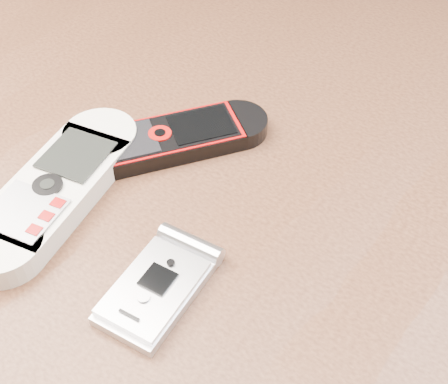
{
  "coord_description": "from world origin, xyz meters",
  "views": [
    {
      "loc": [
        0.19,
        -0.26,
        1.09
      ],
      "look_at": [
        0.01,
        0.0,
        0.76
      ],
      "focal_mm": 50.0,
      "sensor_mm": 36.0,
      "label": 1
    }
  ],
  "objects": [
    {
      "name": "table",
      "position": [
        0.0,
        0.0,
        0.64
      ],
      "size": [
        1.2,
        0.8,
        0.75
      ],
      "color": "black",
      "rests_on": "ground"
    },
    {
      "name": "nokia_white",
      "position": [
        -0.1,
        -0.07,
        0.76
      ],
      "size": [
        0.09,
        0.19,
        0.02
      ],
      "primitive_type": "cube",
      "rotation": [
        0.0,
        0.0,
        0.19
      ],
      "color": "white",
      "rests_on": "table"
    },
    {
      "name": "motorola_razr",
      "position": [
        0.02,
        -0.09,
        0.76
      ],
      "size": [
        0.06,
        0.1,
        0.01
      ],
      "primitive_type": "cube",
      "rotation": [
        0.0,
        0.0,
        0.1
      ],
      "color": "silver",
      "rests_on": "table"
    },
    {
      "name": "nokia_black_red",
      "position": [
        -0.06,
        0.03,
        0.76
      ],
      "size": [
        0.13,
        0.16,
        0.02
      ],
      "primitive_type": "cube",
      "rotation": [
        0.0,
        0.0,
        -0.62
      ],
      "color": "black",
      "rests_on": "table"
    }
  ]
}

